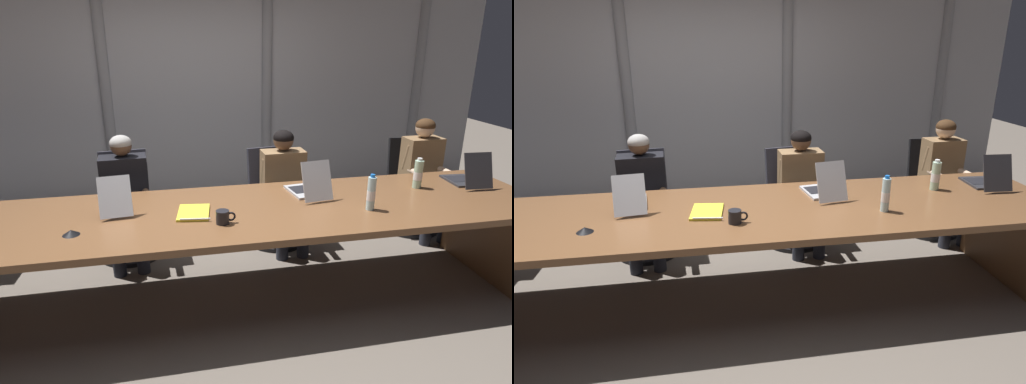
% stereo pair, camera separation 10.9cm
% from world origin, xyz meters
% --- Properties ---
extents(ground_plane, '(14.24, 14.24, 0.00)m').
position_xyz_m(ground_plane, '(0.00, 0.00, 0.00)').
color(ground_plane, '#6B6056').
extents(conference_table, '(5.06, 1.13, 0.75)m').
position_xyz_m(conference_table, '(0.00, 0.00, 0.62)').
color(conference_table, brown).
rests_on(conference_table, ground_plane).
extents(curtain_backdrop, '(7.12, 0.17, 2.87)m').
position_xyz_m(curtain_backdrop, '(0.00, 2.15, 1.43)').
color(curtain_backdrop, '#B2B2B7').
rests_on(curtain_backdrop, ground_plane).
extents(laptop_left_mid, '(0.27, 0.47, 0.28)m').
position_xyz_m(laptop_left_mid, '(-0.72, 0.20, 0.80)').
color(laptop_left_mid, '#BCBCC1').
rests_on(laptop_left_mid, conference_table).
extents(laptop_center, '(0.29, 0.46, 0.31)m').
position_xyz_m(laptop_center, '(0.76, 0.20, 0.81)').
color(laptop_center, '#BCBCC1').
rests_on(laptop_center, conference_table).
extents(laptop_right_mid, '(0.27, 0.44, 0.30)m').
position_xyz_m(laptop_right_mid, '(2.17, 0.19, 0.81)').
color(laptop_right_mid, '#2D2D33').
rests_on(laptop_right_mid, conference_table).
extents(office_chair_left_mid, '(0.60, 0.60, 0.95)m').
position_xyz_m(office_chair_left_mid, '(-0.72, 1.01, 0.35)').
color(office_chair_left_mid, '#2D2D38').
rests_on(office_chair_left_mid, ground_plane).
extents(office_chair_center, '(0.60, 0.61, 0.91)m').
position_xyz_m(office_chair_center, '(0.69, 1.01, 0.34)').
color(office_chair_center, '#2D2D38').
rests_on(office_chair_center, ground_plane).
extents(office_chair_right_mid, '(0.60, 0.61, 0.93)m').
position_xyz_m(office_chair_right_mid, '(2.18, 1.01, 0.35)').
color(office_chair_right_mid, black).
rests_on(office_chair_right_mid, ground_plane).
extents(person_left_mid, '(0.44, 0.56, 1.14)m').
position_xyz_m(person_left_mid, '(-0.71, 0.85, 0.65)').
color(person_left_mid, black).
rests_on(person_left_mid, ground_plane).
extents(person_center, '(0.42, 0.55, 1.13)m').
position_xyz_m(person_center, '(0.75, 0.85, 0.64)').
color(person_center, olive).
rests_on(person_center, ground_plane).
extents(person_right_mid, '(0.38, 0.55, 1.18)m').
position_xyz_m(person_right_mid, '(2.21, 0.85, 0.66)').
color(person_right_mid, olive).
rests_on(person_right_mid, ground_plane).
extents(water_bottle_primary, '(0.07, 0.07, 0.26)m').
position_xyz_m(water_bottle_primary, '(1.71, 0.19, 0.87)').
color(water_bottle_primary, '#ADD1B2').
rests_on(water_bottle_primary, conference_table).
extents(water_bottle_secondary, '(0.06, 0.06, 0.27)m').
position_xyz_m(water_bottle_secondary, '(1.10, -0.19, 0.87)').
color(water_bottle_secondary, silver).
rests_on(water_bottle_secondary, conference_table).
extents(coffee_mug_near, '(0.14, 0.09, 0.09)m').
position_xyz_m(coffee_mug_near, '(0.02, -0.22, 0.80)').
color(coffee_mug_near, black).
rests_on(coffee_mug_near, conference_table).
extents(conference_mic_middle, '(0.11, 0.11, 0.03)m').
position_xyz_m(conference_mic_middle, '(-0.96, -0.21, 0.77)').
color(conference_mic_middle, black).
rests_on(conference_mic_middle, conference_table).
extents(spiral_notepad, '(0.26, 0.33, 0.03)m').
position_xyz_m(spiral_notepad, '(-0.17, -0.01, 0.76)').
color(spiral_notepad, yellow).
rests_on(spiral_notepad, conference_table).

